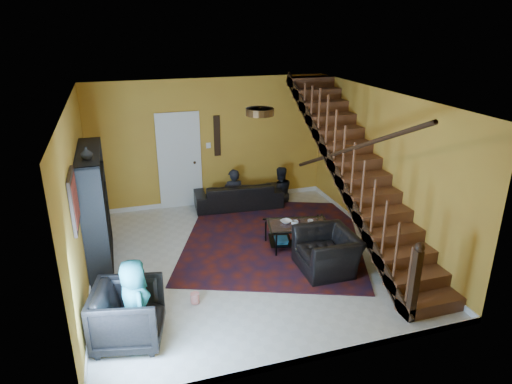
% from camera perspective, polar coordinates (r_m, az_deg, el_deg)
% --- Properties ---
extents(floor, '(5.50, 5.50, 0.00)m').
position_cam_1_polar(floor, '(8.15, -1.31, -8.21)').
color(floor, beige).
rests_on(floor, ground).
extents(room, '(5.50, 5.50, 5.50)m').
position_cam_1_polar(room, '(9.09, -11.81, -5.08)').
color(room, gold).
rests_on(room, ground).
extents(staircase, '(0.95, 5.02, 3.18)m').
position_cam_1_polar(staircase, '(8.36, 12.73, 2.52)').
color(staircase, brown).
rests_on(staircase, floor).
extents(bookshelf, '(0.35, 1.80, 2.00)m').
position_cam_1_polar(bookshelf, '(8.04, -19.33, -2.24)').
color(bookshelf, black).
rests_on(bookshelf, floor).
extents(door, '(0.82, 0.05, 2.05)m').
position_cam_1_polar(door, '(10.09, -9.52, 3.69)').
color(door, silver).
rests_on(door, floor).
extents(framed_picture, '(0.04, 0.74, 0.74)m').
position_cam_1_polar(framed_picture, '(6.38, -21.82, -0.99)').
color(framed_picture, maroon).
rests_on(framed_picture, room).
extents(wall_hanging, '(0.14, 0.03, 0.90)m').
position_cam_1_polar(wall_hanging, '(10.10, -4.89, 7.01)').
color(wall_hanging, black).
rests_on(wall_hanging, room).
extents(ceiling_fixture, '(0.40, 0.40, 0.10)m').
position_cam_1_polar(ceiling_fixture, '(6.47, 0.48, 9.99)').
color(ceiling_fixture, '#3F2814').
rests_on(ceiling_fixture, room).
extents(rug, '(4.37, 4.63, 0.02)m').
position_cam_1_polar(rug, '(8.81, 2.12, -5.78)').
color(rug, '#49140D').
rests_on(rug, floor).
extents(sofa, '(1.98, 0.90, 0.56)m').
position_cam_1_polar(sofa, '(10.16, -2.23, -0.36)').
color(sofa, black).
rests_on(sofa, floor).
extents(armchair_left, '(1.03, 1.02, 0.79)m').
position_cam_1_polar(armchair_left, '(6.29, -15.67, -14.56)').
color(armchair_left, black).
rests_on(armchair_left, floor).
extents(armchair_right, '(0.91, 1.03, 0.66)m').
position_cam_1_polar(armchair_right, '(7.74, 8.84, -7.36)').
color(armchair_right, black).
rests_on(armchair_right, floor).
extents(person_adult_a, '(0.49, 0.33, 1.32)m').
position_cam_1_polar(person_adult_a, '(10.21, -2.81, -0.68)').
color(person_adult_a, black).
rests_on(person_adult_a, sofa).
extents(person_adult_b, '(0.64, 0.52, 1.27)m').
position_cam_1_polar(person_adult_b, '(10.52, 2.98, -0.15)').
color(person_adult_b, black).
rests_on(person_adult_b, sofa).
extents(person_child, '(0.53, 0.68, 1.22)m').
position_cam_1_polar(person_child, '(6.07, -14.86, -13.41)').
color(person_child, '#175B57').
rests_on(person_child, armchair_left).
extents(coffee_table, '(1.24, 0.88, 0.43)m').
position_cam_1_polar(coffee_table, '(8.51, 5.25, -5.11)').
color(coffee_table, black).
rests_on(coffee_table, floor).
extents(cup_a, '(0.17, 0.17, 0.10)m').
position_cam_1_polar(cup_a, '(8.31, 4.89, -3.97)').
color(cup_a, '#999999').
rests_on(cup_a, coffee_table).
extents(cup_b, '(0.12, 0.12, 0.10)m').
position_cam_1_polar(cup_b, '(8.39, 6.82, -3.80)').
color(cup_b, '#999999').
rests_on(cup_b, coffee_table).
extents(bowl, '(0.26, 0.26, 0.05)m').
position_cam_1_polar(bowl, '(8.45, 3.77, -3.70)').
color(bowl, '#999999').
rests_on(bowl, coffee_table).
extents(vase, '(0.18, 0.18, 0.19)m').
position_cam_1_polar(vase, '(7.21, -20.45, 4.55)').
color(vase, '#999999').
rests_on(vase, bookshelf).
extents(popcorn_bucket, '(0.17, 0.17, 0.15)m').
position_cam_1_polar(popcorn_bucket, '(6.97, -7.63, -12.99)').
color(popcorn_bucket, red).
rests_on(popcorn_bucket, rug).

